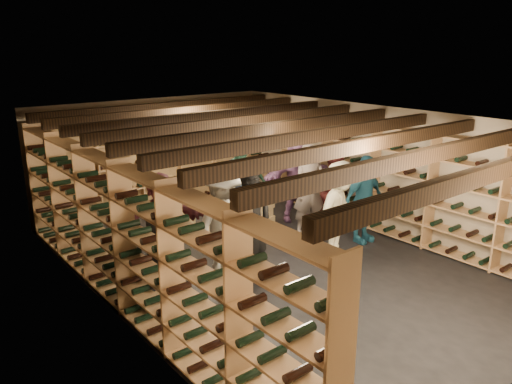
{
  "coord_description": "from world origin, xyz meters",
  "views": [
    {
      "loc": [
        -5.04,
        -5.83,
        3.52
      ],
      "look_at": [
        -0.19,
        0.2,
        1.21
      ],
      "focal_mm": 35.0,
      "sensor_mm": 36.0,
      "label": 1
    }
  ],
  "objects": [
    {
      "name": "person_10",
      "position": [
        0.31,
        1.3,
        0.94
      ],
      "size": [
        1.18,
        0.72,
        1.88
      ],
      "primitive_type": "imported",
      "rotation": [
        0.0,
        0.0,
        -0.25
      ],
      "color": "#28523D",
      "rests_on": "ground"
    },
    {
      "name": "person_4",
      "position": [
        1.89,
        -0.33,
        0.81
      ],
      "size": [
        0.96,
        0.4,
        1.63
      ],
      "primitive_type": "imported",
      "rotation": [
        0.0,
        0.0,
        -0.0
      ],
      "color": "#205B77",
      "rests_on": "ground"
    },
    {
      "name": "crate_loose",
      "position": [
        0.07,
        1.74,
        0.09
      ],
      "size": [
        0.56,
        0.43,
        0.17
      ],
      "primitive_type": "cube",
      "rotation": [
        0.0,
        0.0,
        -0.22
      ],
      "color": "tan",
      "rests_on": "ground"
    },
    {
      "name": "person_9",
      "position": [
        -0.91,
        0.11,
        0.88
      ],
      "size": [
        1.29,
        1.0,
        1.76
      ],
      "primitive_type": "imported",
      "rotation": [
        0.0,
        0.0,
        0.35
      ],
      "color": "beige",
      "rests_on": "ground"
    },
    {
      "name": "wine_rack_left",
      "position": [
        -2.57,
        0.0,
        1.08
      ],
      "size": [
        0.32,
        7.5,
        2.15
      ],
      "color": "#AA7D52",
      "rests_on": "ground"
    },
    {
      "name": "person_11",
      "position": [
        1.81,
        1.3,
        0.9
      ],
      "size": [
        1.76,
        0.98,
        1.81
      ],
      "primitive_type": "imported",
      "rotation": [
        0.0,
        0.0,
        -0.29
      ],
      "color": "#946199",
      "rests_on": "ground"
    },
    {
      "name": "person_6",
      "position": [
        -0.47,
        0.44,
        0.87
      ],
      "size": [
        0.92,
        0.66,
        1.75
      ],
      "primitive_type": "imported",
      "rotation": [
        0.0,
        0.0,
        0.13
      ],
      "color": "#1F2942",
      "rests_on": "ground"
    },
    {
      "name": "person_5",
      "position": [
        -1.48,
        1.01,
        0.79
      ],
      "size": [
        1.53,
        0.97,
        1.58
      ],
      "primitive_type": "imported",
      "rotation": [
        0.0,
        0.0,
        -0.38
      ],
      "color": "maroon",
      "rests_on": "ground"
    },
    {
      "name": "person_7",
      "position": [
        1.36,
        0.52,
        0.88
      ],
      "size": [
        0.75,
        0.62,
        1.76
      ],
      "primitive_type": "imported",
      "rotation": [
        0.0,
        0.0,
        -0.37
      ],
      "color": "gray",
      "rests_on": "ground"
    },
    {
      "name": "crate_stack_right",
      "position": [
        0.96,
        1.49,
        0.26
      ],
      "size": [
        0.57,
        0.45,
        0.51
      ],
      "rotation": [
        0.0,
        0.0,
        0.27
      ],
      "color": "tan",
      "rests_on": "ground"
    },
    {
      "name": "wine_rack_back",
      "position": [
        0.0,
        3.83,
        1.07
      ],
      "size": [
        4.7,
        0.3,
        2.15
      ],
      "color": "#AA7D52",
      "rests_on": "ground"
    },
    {
      "name": "ceiling",
      "position": [
        0.0,
        0.0,
        2.4
      ],
      "size": [
        5.5,
        8.0,
        0.01
      ],
      "primitive_type": "cube",
      "color": "beige",
      "rests_on": "walls"
    },
    {
      "name": "person_3",
      "position": [
        0.96,
        -0.59,
        0.85
      ],
      "size": [
        1.23,
        0.93,
        1.69
      ],
      "primitive_type": "imported",
      "rotation": [
        0.0,
        0.0,
        0.31
      ],
      "color": "beige",
      "rests_on": "ground"
    },
    {
      "name": "person_1",
      "position": [
        -0.75,
        -0.42,
        0.91
      ],
      "size": [
        0.74,
        0.57,
        1.82
      ],
      "primitive_type": "imported",
      "rotation": [
        0.0,
        0.0,
        0.22
      ],
      "color": "black",
      "rests_on": "ground"
    },
    {
      "name": "person_8",
      "position": [
        1.87,
        0.32,
        0.79
      ],
      "size": [
        0.79,
        0.63,
        1.57
      ],
      "primitive_type": "imported",
      "rotation": [
        0.0,
        0.0,
        0.05
      ],
      "color": "#451617",
      "rests_on": "ground"
    },
    {
      "name": "ceiling_joists",
      "position": [
        0.0,
        0.0,
        2.26
      ],
      "size": [
        5.4,
        7.12,
        0.18
      ],
      "color": "black",
      "rests_on": "ground"
    },
    {
      "name": "ground",
      "position": [
        0.0,
        0.0,
        0.0
      ],
      "size": [
        8.0,
        8.0,
        0.0
      ],
      "primitive_type": "plane",
      "color": "black",
      "rests_on": "ground"
    },
    {
      "name": "walls",
      "position": [
        0.0,
        0.0,
        1.2
      ],
      "size": [
        5.52,
        8.02,
        2.4
      ],
      "color": "#B3A48B",
      "rests_on": "ground"
    },
    {
      "name": "person_0",
      "position": [
        -2.18,
        -0.28,
        0.77
      ],
      "size": [
        0.89,
        0.77,
        1.55
      ],
      "primitive_type": "imported",
      "rotation": [
        0.0,
        0.0,
        0.44
      ],
      "color": "black",
      "rests_on": "ground"
    },
    {
      "name": "crate_stack_left",
      "position": [
        -0.35,
        2.38,
        0.34
      ],
      "size": [
        0.56,
        0.44,
        0.68
      ],
      "rotation": [
        0.0,
        0.0,
        -0.24
      ],
      "color": "tan",
      "rests_on": "ground"
    },
    {
      "name": "wine_rack_right",
      "position": [
        2.57,
        0.0,
        1.08
      ],
      "size": [
        0.32,
        7.5,
        2.15
      ],
      "color": "#AA7D52",
      "rests_on": "ground"
    }
  ]
}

